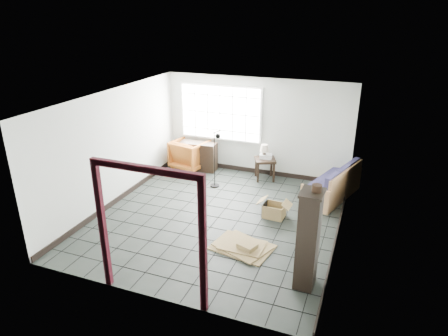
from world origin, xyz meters
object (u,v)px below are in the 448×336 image
at_px(tall_shelf, 308,239).
at_px(side_table, 265,162).
at_px(armchair, 190,153).
at_px(futon_sofa, 334,186).

bearing_deg(tall_shelf, side_table, 115.71).
bearing_deg(armchair, futon_sofa, -174.15).
bearing_deg(futon_sofa, tall_shelf, -73.14).
xyz_separation_m(side_table, tall_shelf, (1.78, -3.98, 0.38)).
distance_m(futon_sofa, side_table, 1.91).
distance_m(side_table, tall_shelf, 4.38).
bearing_deg(futon_sofa, armchair, -169.29).
relative_size(futon_sofa, side_table, 2.89).
distance_m(futon_sofa, armchair, 4.04).
bearing_deg(futon_sofa, side_table, -177.35).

